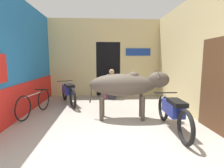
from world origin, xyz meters
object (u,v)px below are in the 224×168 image
at_px(shopkeeper_seated, 112,83).
at_px(motorcycle_near, 173,111).
at_px(motorcycle_far, 68,92).
at_px(cow, 127,85).
at_px(bicycle, 35,103).
at_px(plastic_stool, 105,93).

bearing_deg(shopkeeper_seated, motorcycle_near, -70.89).
height_order(motorcycle_near, shopkeeper_seated, shopkeeper_seated).
bearing_deg(motorcycle_far, motorcycle_near, -42.42).
xyz_separation_m(cow, motorcycle_near, (0.91, -0.88, -0.48)).
relative_size(cow, bicycle, 1.27).
bearing_deg(cow, shopkeeper_seated, 95.97).
xyz_separation_m(motorcycle_near, plastic_stool, (-1.47, 3.55, -0.22)).
height_order(motorcycle_near, plastic_stool, motorcycle_near).
bearing_deg(bicycle, plastic_stool, 46.07).
distance_m(cow, shopkeeper_seated, 2.55).
xyz_separation_m(motorcycle_far, plastic_stool, (1.34, 0.99, -0.24)).
height_order(cow, motorcycle_far, cow).
distance_m(motorcycle_near, plastic_stool, 3.85).
xyz_separation_m(motorcycle_near, shopkeeper_seated, (-1.18, 3.40, 0.20)).
relative_size(cow, motorcycle_far, 1.09).
bearing_deg(plastic_stool, bicycle, -133.93).
bearing_deg(motorcycle_near, shopkeeper_seated, 109.11).
bearing_deg(shopkeeper_seated, cow, -84.03).
relative_size(shopkeeper_seated, plastic_stool, 2.85).
bearing_deg(shopkeeper_seated, plastic_stool, 152.74).
height_order(motorcycle_far, bicycle, motorcycle_far).
relative_size(motorcycle_near, bicycle, 1.20).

